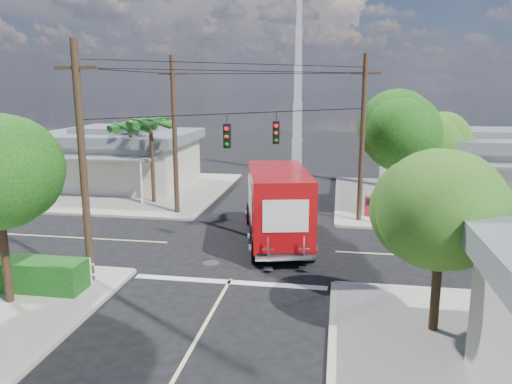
# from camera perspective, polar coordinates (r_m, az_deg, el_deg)

# --- Properties ---
(ground) EXTENTS (120.00, 120.00, 0.00)m
(ground) POSITION_cam_1_polar(r_m,az_deg,el_deg) (23.43, -0.81, -6.29)
(ground) COLOR black
(ground) RESTS_ON ground
(sidewalk_ne) EXTENTS (14.12, 14.12, 0.14)m
(sidewalk_ne) POSITION_cam_1_polar(r_m,az_deg,el_deg) (34.26, 20.85, -1.02)
(sidewalk_ne) COLOR gray
(sidewalk_ne) RESTS_ON ground
(sidewalk_nw) EXTENTS (14.12, 14.12, 0.14)m
(sidewalk_nw) POSITION_cam_1_polar(r_m,az_deg,el_deg) (36.70, -14.63, 0.23)
(sidewalk_nw) COLOR gray
(sidewalk_nw) RESTS_ON ground
(road_markings) EXTENTS (32.00, 32.00, 0.01)m
(road_markings) POSITION_cam_1_polar(r_m,az_deg,el_deg) (22.06, -1.50, -7.47)
(road_markings) COLOR beige
(road_markings) RESTS_ON ground
(building_ne) EXTENTS (11.80, 10.20, 4.50)m
(building_ne) POSITION_cam_1_polar(r_m,az_deg,el_deg) (35.26, 23.37, 2.86)
(building_ne) COLOR beige
(building_ne) RESTS_ON sidewalk_ne
(building_nw) EXTENTS (10.80, 10.20, 4.30)m
(building_nw) POSITION_cam_1_polar(r_m,az_deg,el_deg) (38.22, -15.38, 3.93)
(building_nw) COLOR beige
(building_nw) RESTS_ON sidewalk_nw
(radio_tower) EXTENTS (0.80, 0.80, 17.00)m
(radio_tower) POSITION_cam_1_polar(r_m,az_deg,el_deg) (42.05, 4.78, 9.72)
(radio_tower) COLOR silver
(radio_tower) RESTS_ON ground
(tree_ne_front) EXTENTS (4.21, 4.14, 6.66)m
(tree_ne_front) POSITION_cam_1_polar(r_m,az_deg,el_deg) (28.93, 15.94, 6.45)
(tree_ne_front) COLOR #422D1C
(tree_ne_front) RESTS_ON sidewalk_ne
(tree_ne_back) EXTENTS (3.77, 3.66, 5.82)m
(tree_ne_back) POSITION_cam_1_polar(r_m,az_deg,el_deg) (31.53, 20.16, 5.55)
(tree_ne_back) COLOR #422D1C
(tree_ne_back) RESTS_ON sidewalk_ne
(tree_se) EXTENTS (3.67, 3.54, 5.62)m
(tree_se) POSITION_cam_1_polar(r_m,az_deg,el_deg) (15.31, 20.63, -1.38)
(tree_se) COLOR #422D1C
(tree_se) RESTS_ON sidewalk_se
(palm_nw_front) EXTENTS (3.01, 3.08, 5.59)m
(palm_nw_front) POSITION_cam_1_polar(r_m,az_deg,el_deg) (31.62, -11.96, 7.61)
(palm_nw_front) COLOR #422D1C
(palm_nw_front) RESTS_ON sidewalk_nw
(palm_nw_back) EXTENTS (3.01, 3.08, 5.19)m
(palm_nw_back) POSITION_cam_1_polar(r_m,az_deg,el_deg) (33.79, -14.19, 7.15)
(palm_nw_back) COLOR #422D1C
(palm_nw_back) RESTS_ON sidewalk_nw
(utility_poles) EXTENTS (12.00, 10.68, 9.00)m
(utility_poles) POSITION_cam_1_polar(r_m,az_deg,el_deg) (24.27, -3.86, 5.65)
(utility_poles) COLOR #473321
(utility_poles) RESTS_ON ground
(picket_fence) EXTENTS (5.94, 0.06, 1.00)m
(picket_fence) POSITION_cam_1_polar(r_m,az_deg,el_deg) (21.18, -25.21, -7.59)
(picket_fence) COLOR silver
(picket_fence) RESTS_ON sidewalk_sw
(hedge_sw) EXTENTS (6.20, 1.20, 1.10)m
(hedge_sw) POSITION_cam_1_polar(r_m,az_deg,el_deg) (20.69, -26.93, -8.19)
(hedge_sw) COLOR #124612
(hedge_sw) RESTS_ON sidewalk_sw
(vending_boxes) EXTENTS (1.90, 0.50, 1.10)m
(vending_boxes) POSITION_cam_1_polar(r_m,az_deg,el_deg) (28.97, 14.20, -1.63)
(vending_boxes) COLOR #AA171D
(vending_boxes) RESTS_ON sidewalk_ne
(delivery_truck) EXTENTS (4.18, 8.66, 3.61)m
(delivery_truck) POSITION_cam_1_polar(r_m,az_deg,el_deg) (23.75, 2.41, -1.44)
(delivery_truck) COLOR black
(delivery_truck) RESTS_ON ground
(parked_car) EXTENTS (5.32, 2.84, 1.42)m
(parked_car) POSITION_cam_1_polar(r_m,az_deg,el_deg) (26.64, 26.55, -3.73)
(parked_car) COLOR silver
(parked_car) RESTS_ON ground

